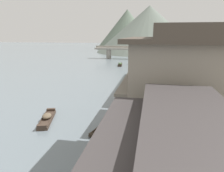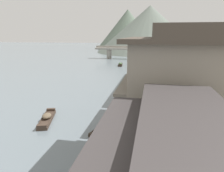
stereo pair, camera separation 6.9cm
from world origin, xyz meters
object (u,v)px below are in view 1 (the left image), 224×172
(house_waterfront_second, at_px, (176,97))
(house_waterfront_tall, at_px, (164,87))
(house_waterfront_narrow, at_px, (161,73))
(house_waterfront_end, at_px, (157,60))
(house_waterfront_far, at_px, (157,65))
(stone_bridge, at_px, (129,51))
(boat_moored_third, at_px, (138,67))
(boat_upstream_distant, at_px, (120,64))
(boat_moored_second, at_px, (107,123))
(boat_moored_far, at_px, (129,79))
(boat_midriver_drifting, at_px, (133,72))
(boat_midriver_upstream, at_px, (47,118))

(house_waterfront_second, bearing_deg, house_waterfront_tall, 92.48)
(house_waterfront_narrow, distance_m, house_waterfront_end, 14.87)
(house_waterfront_far, xyz_separation_m, stone_bridge, (-9.09, 39.48, -0.68))
(house_waterfront_end, bearing_deg, boat_moored_third, 110.74)
(boat_upstream_distant, relative_size, house_waterfront_end, 0.59)
(house_waterfront_narrow, xyz_separation_m, stone_bridge, (-9.47, 46.55, -0.67))
(boat_moored_second, distance_m, house_waterfront_far, 18.07)
(boat_moored_far, bearing_deg, boat_moored_third, 87.76)
(house_waterfront_tall, bearing_deg, house_waterfront_narrow, 90.05)
(house_waterfront_narrow, bearing_deg, boat_moored_third, 100.26)
(house_waterfront_second, bearing_deg, boat_moored_far, 102.81)
(boat_moored_second, xyz_separation_m, stone_bridge, (-4.01, 56.45, 2.85))
(boat_moored_far, height_order, house_waterfront_far, house_waterfront_far)
(boat_midriver_drifting, xyz_separation_m, house_waterfront_end, (5.37, -4.78, 3.57))
(house_waterfront_far, height_order, stone_bridge, house_waterfront_far)
(boat_upstream_distant, distance_m, house_waterfront_second, 46.90)
(boat_moored_second, height_order, boat_midriver_upstream, boat_midriver_upstream)
(boat_midriver_upstream, height_order, house_waterfront_far, house_waterfront_far)
(boat_midriver_upstream, height_order, house_waterfront_end, house_waterfront_end)
(boat_midriver_upstream, xyz_separation_m, stone_bridge, (2.53, 56.62, 2.77))
(boat_midriver_upstream, xyz_separation_m, house_waterfront_tall, (12.00, 2.23, 3.45))
(boat_midriver_upstream, bearing_deg, house_waterfront_narrow, 40.01)
(house_waterfront_second, distance_m, house_waterfront_tall, 7.54)
(boat_upstream_distant, height_order, house_waterfront_second, house_waterfront_second)
(boat_upstream_distant, bearing_deg, house_waterfront_narrow, -71.02)
(boat_moored_far, distance_m, boat_midriver_upstream, 21.95)
(boat_midriver_upstream, bearing_deg, boat_moored_third, 79.42)
(boat_moored_second, distance_m, boat_upstream_distant, 40.36)
(boat_midriver_upstream, distance_m, house_waterfront_end, 27.80)
(house_waterfront_second, xyz_separation_m, house_waterfront_end, (-0.52, 30.13, -1.30))
(boat_moored_third, distance_m, house_waterfront_second, 43.37)
(boat_moored_second, xyz_separation_m, boat_moored_third, (0.48, 37.41, 0.03))
(boat_moored_far, bearing_deg, boat_moored_second, -89.52)
(boat_upstream_distant, xyz_separation_m, house_waterfront_second, (10.70, -45.42, 4.74))
(boat_midriver_drifting, xyz_separation_m, stone_bridge, (-3.90, 26.90, 2.90))
(boat_midriver_upstream, xyz_separation_m, house_waterfront_narrow, (12.00, 10.07, 3.45))
(house_waterfront_narrow, bearing_deg, boat_midriver_upstream, -139.99)
(boat_midriver_drifting, relative_size, house_waterfront_narrow, 0.53)
(boat_midriver_upstream, height_order, house_waterfront_second, house_waterfront_second)
(boat_midriver_upstream, relative_size, house_waterfront_narrow, 0.67)
(house_waterfront_far, bearing_deg, stone_bridge, 102.97)
(house_waterfront_tall, bearing_deg, boat_upstream_distant, 105.28)
(house_waterfront_narrow, xyz_separation_m, house_waterfront_far, (-0.37, 7.07, 0.00))
(house_waterfront_end, bearing_deg, boat_moored_second, -102.00)
(house_waterfront_far, relative_size, house_waterfront_end, 0.87)
(house_waterfront_second, relative_size, house_waterfront_end, 1.06)
(boat_midriver_drifting, height_order, house_waterfront_end, house_waterfront_end)
(house_waterfront_narrow, height_order, house_waterfront_far, same)
(boat_midriver_drifting, xyz_separation_m, boat_upstream_distant, (-4.81, 10.51, 0.13))
(boat_moored_second, bearing_deg, house_waterfront_far, 73.32)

